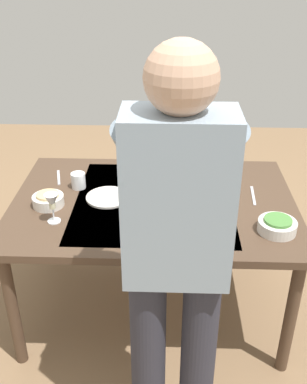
{
  "coord_description": "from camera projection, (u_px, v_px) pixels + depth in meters",
  "views": [
    {
      "loc": [
        -0.08,
        2.05,
        1.91
      ],
      "look_at": [
        0.0,
        0.0,
        0.77
      ],
      "focal_mm": 42.24,
      "sensor_mm": 36.0,
      "label": 1
    }
  ],
  "objects": [
    {
      "name": "ground_plane",
      "position": [
        153.0,
        304.0,
        2.72
      ],
      "size": [
        6.0,
        6.0,
        0.0
      ],
      "primitive_type": "plane",
      "color": "#846647"
    },
    {
      "name": "dining_table",
      "position": [
        153.0,
        211.0,
        2.4
      ],
      "size": [
        1.48,
        1.01,
        0.72
      ],
      "color": "#4C3828",
      "rests_on": "ground_plane"
    },
    {
      "name": "chair_near",
      "position": [
        162.0,
        162.0,
        3.24
      ],
      "size": [
        0.4,
        0.4,
        0.91
      ],
      "color": "#352114",
      "rests_on": "ground_plane"
    },
    {
      "name": "person_server",
      "position": [
        176.0,
        251.0,
        1.58
      ],
      "size": [
        0.42,
        0.61,
        1.69
      ],
      "color": "#2D2D38",
      "rests_on": "ground_plane"
    },
    {
      "name": "wine_bottle",
      "position": [
        151.0,
        153.0,
        2.63
      ],
      "size": [
        0.07,
        0.07,
        0.3
      ],
      "color": "black",
      "rests_on": "dining_table"
    },
    {
      "name": "wine_glass_left",
      "position": [
        52.0,
        203.0,
        2.14
      ],
      "size": [
        0.07,
        0.07,
        0.15
      ],
      "color": "white",
      "rests_on": "dining_table"
    },
    {
      "name": "wine_glass_right",
      "position": [
        145.0,
        177.0,
        2.37
      ],
      "size": [
        0.07,
        0.07,
        0.15
      ],
      "color": "white",
      "rests_on": "dining_table"
    },
    {
      "name": "water_cup_near_left",
      "position": [
        203.0,
        238.0,
        1.99
      ],
      "size": [
        0.07,
        0.07,
        0.1
      ],
      "primitive_type": "cylinder",
      "color": "silver",
      "rests_on": "dining_table"
    },
    {
      "name": "water_cup_near_right",
      "position": [
        78.0,
        181.0,
        2.47
      ],
      "size": [
        0.08,
        0.08,
        0.09
      ],
      "primitive_type": "cylinder",
      "color": "silver",
      "rests_on": "dining_table"
    },
    {
      "name": "serving_bowl_pasta",
      "position": [
        194.0,
        200.0,
        2.3
      ],
      "size": [
        0.3,
        0.3,
        0.07
      ],
      "color": "silver",
      "rests_on": "dining_table"
    },
    {
      "name": "side_bowl_salad",
      "position": [
        277.0,
        225.0,
        2.1
      ],
      "size": [
        0.18,
        0.18,
        0.07
      ],
      "color": "silver",
      "rests_on": "dining_table"
    },
    {
      "name": "side_bowl_bread",
      "position": [
        48.0,
        200.0,
        2.31
      ],
      "size": [
        0.16,
        0.16,
        0.07
      ],
      "color": "silver",
      "rests_on": "dining_table"
    },
    {
      "name": "dinner_plate_near",
      "position": [
        108.0,
        197.0,
        2.39
      ],
      "size": [
        0.23,
        0.23,
        0.01
      ],
      "primitive_type": "cylinder",
      "color": "silver",
      "rests_on": "dining_table"
    },
    {
      "name": "dinner_plate_far",
      "position": [
        148.0,
        235.0,
        2.08
      ],
      "size": [
        0.23,
        0.23,
        0.01
      ],
      "primitive_type": "cylinder",
      "color": "silver",
      "rests_on": "dining_table"
    },
    {
      "name": "table_knife",
      "position": [
        253.0,
        196.0,
        2.41
      ],
      "size": [
        0.03,
        0.2,
        0.0
      ],
      "primitive_type": "cube",
      "rotation": [
        0.0,
        0.0,
        -0.07
      ],
      "color": "silver",
      "rests_on": "dining_table"
    },
    {
      "name": "table_fork",
      "position": [
        59.0,
        177.0,
        2.59
      ],
      "size": [
        0.06,
        0.18,
        0.0
      ],
      "primitive_type": "cube",
      "rotation": [
        0.0,
        0.0,
        0.25
      ],
      "color": "silver",
      "rests_on": "dining_table"
    }
  ]
}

